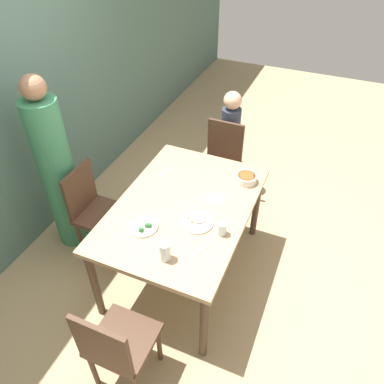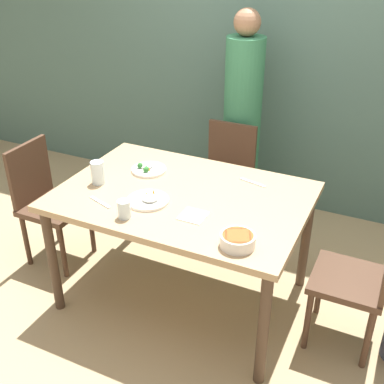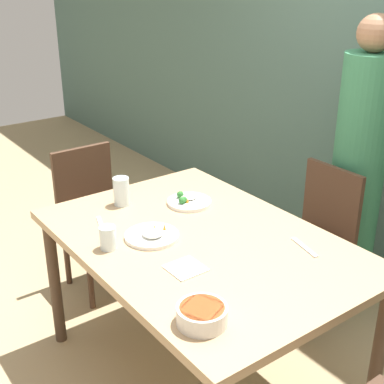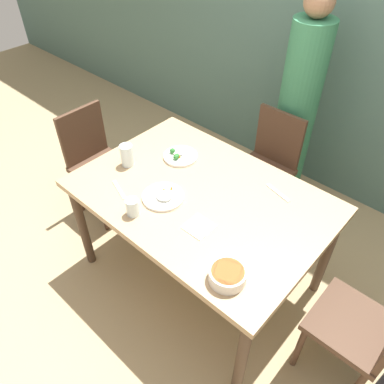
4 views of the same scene
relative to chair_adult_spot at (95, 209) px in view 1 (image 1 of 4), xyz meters
The scene contains 16 objects.
ground_plane 0.98m from the chair_adult_spot, 86.17° to the right, with size 10.00×10.00×0.00m, color tan.
wall_back 1.11m from the chair_adult_spot, 85.30° to the left, with size 10.00×0.06×2.70m.
dining_table 0.87m from the chair_adult_spot, 86.17° to the right, with size 1.47×1.02×0.78m.
chair_adult_spot is the anchor object (origin of this frame).
chair_child_spot 1.38m from the chair_adult_spot, 34.95° to the right, with size 0.40×0.40×0.88m.
chair_empty_left 1.33m from the chair_adult_spot, 139.89° to the right, with size 0.40×0.40×0.88m.
person_adult 0.44m from the chair_adult_spot, 90.00° to the left, with size 0.29×0.29×1.67m.
person_child 1.61m from the chair_adult_spot, 29.36° to the right, with size 0.20×0.20×1.14m.
bowl_curry 1.36m from the chair_adult_spot, 65.96° to the right, with size 0.18×0.18×0.07m.
plate_rice_adult 1.07m from the chair_adult_spot, 94.41° to the right, with size 0.24×0.24×0.05m.
plate_rice_child 0.79m from the chair_adult_spot, 112.82° to the right, with size 0.22×0.22×0.05m.
glass_water_tall 1.12m from the chair_adult_spot, 116.55° to the right, with size 0.08×0.08×0.14m.
glass_water_short 1.27m from the chair_adult_spot, 95.21° to the right, with size 0.07×0.07×0.10m.
napkin_folded 1.11m from the chair_adult_spot, 78.05° to the right, with size 0.14×0.14×0.01m.
fork_steel 1.23m from the chair_adult_spot, 105.81° to the right, with size 0.18×0.08×0.01m.
spoon_steel 0.72m from the chair_adult_spot, 54.23° to the right, with size 0.18×0.06×0.01m.
Camera 1 is at (-1.97, -0.91, 2.75)m, focal length 35.00 mm.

